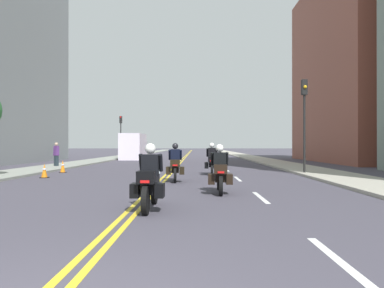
{
  "coord_description": "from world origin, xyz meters",
  "views": [
    {
      "loc": [
        1.49,
        -2.91,
        1.55
      ],
      "look_at": [
        1.3,
        13.58,
        1.61
      ],
      "focal_mm": 34.35,
      "sensor_mm": 36.0,
      "label": 1
    }
  ],
  "objects_px": {
    "traffic_cone_1": "(63,166)",
    "traffic_light_far": "(121,129)",
    "traffic_light_near": "(304,109)",
    "motorcycle_2": "(175,166)",
    "motorcycle_3": "(212,162)",
    "motorcycle_1": "(220,173)",
    "traffic_cone_0": "(44,171)",
    "parked_truck": "(134,148)",
    "motorcycle_0": "(150,182)",
    "pedestrian_0": "(56,155)"
  },
  "relations": [
    {
      "from": "motorcycle_0",
      "to": "traffic_light_far",
      "type": "xyz_separation_m",
      "value": [
        -7.56,
        33.26,
        2.73
      ]
    },
    {
      "from": "motorcycle_2",
      "to": "traffic_light_far",
      "type": "height_order",
      "value": "traffic_light_far"
    },
    {
      "from": "motorcycle_2",
      "to": "traffic_cone_1",
      "type": "relative_size",
      "value": 2.97
    },
    {
      "from": "traffic_light_far",
      "to": "motorcycle_2",
      "type": "bearing_deg",
      "value": -73.58
    },
    {
      "from": "motorcycle_1",
      "to": "motorcycle_2",
      "type": "distance_m",
      "value": 4.14
    },
    {
      "from": "traffic_cone_1",
      "to": "traffic_light_near",
      "type": "distance_m",
      "value": 13.65
    },
    {
      "from": "traffic_cone_0",
      "to": "pedestrian_0",
      "type": "height_order",
      "value": "pedestrian_0"
    },
    {
      "from": "motorcycle_3",
      "to": "traffic_cone_1",
      "type": "relative_size",
      "value": 3.03
    },
    {
      "from": "motorcycle_0",
      "to": "traffic_cone_0",
      "type": "relative_size",
      "value": 3.34
    },
    {
      "from": "motorcycle_3",
      "to": "traffic_cone_0",
      "type": "bearing_deg",
      "value": -164.45
    },
    {
      "from": "traffic_light_far",
      "to": "motorcycle_0",
      "type": "bearing_deg",
      "value": -77.19
    },
    {
      "from": "motorcycle_0",
      "to": "traffic_light_far",
      "type": "height_order",
      "value": "traffic_light_far"
    },
    {
      "from": "traffic_light_near",
      "to": "parked_truck",
      "type": "xyz_separation_m",
      "value": [
        -12.58,
        21.11,
        -2.16
      ]
    },
    {
      "from": "traffic_light_near",
      "to": "parked_truck",
      "type": "distance_m",
      "value": 24.68
    },
    {
      "from": "motorcycle_2",
      "to": "motorcycle_3",
      "type": "bearing_deg",
      "value": 61.85
    },
    {
      "from": "motorcycle_2",
      "to": "pedestrian_0",
      "type": "bearing_deg",
      "value": 129.62
    },
    {
      "from": "traffic_cone_0",
      "to": "parked_truck",
      "type": "xyz_separation_m",
      "value": [
        0.34,
        23.15,
        0.94
      ]
    },
    {
      "from": "traffic_cone_0",
      "to": "pedestrian_0",
      "type": "bearing_deg",
      "value": 107.32
    },
    {
      "from": "parked_truck",
      "to": "motorcycle_2",
      "type": "bearing_deg",
      "value": -76.47
    },
    {
      "from": "motorcycle_1",
      "to": "traffic_light_near",
      "type": "height_order",
      "value": "traffic_light_near"
    },
    {
      "from": "traffic_cone_0",
      "to": "motorcycle_1",
      "type": "bearing_deg",
      "value": -34.53
    },
    {
      "from": "motorcycle_3",
      "to": "traffic_cone_1",
      "type": "height_order",
      "value": "motorcycle_3"
    },
    {
      "from": "traffic_cone_0",
      "to": "traffic_cone_1",
      "type": "distance_m",
      "value": 3.28
    },
    {
      "from": "motorcycle_3",
      "to": "traffic_light_near",
      "type": "height_order",
      "value": "traffic_light_near"
    },
    {
      "from": "motorcycle_2",
      "to": "traffic_cone_1",
      "type": "distance_m",
      "value": 8.3
    },
    {
      "from": "traffic_cone_1",
      "to": "parked_truck",
      "type": "height_order",
      "value": "parked_truck"
    },
    {
      "from": "motorcycle_2",
      "to": "traffic_light_near",
      "type": "relative_size",
      "value": 0.42
    },
    {
      "from": "traffic_light_near",
      "to": "motorcycle_2",
      "type": "bearing_deg",
      "value": -150.47
    },
    {
      "from": "motorcycle_0",
      "to": "parked_truck",
      "type": "distance_m",
      "value": 32.25
    },
    {
      "from": "traffic_cone_1",
      "to": "parked_truck",
      "type": "relative_size",
      "value": 0.11
    },
    {
      "from": "traffic_cone_1",
      "to": "pedestrian_0",
      "type": "bearing_deg",
      "value": 114.92
    },
    {
      "from": "traffic_cone_1",
      "to": "traffic_light_far",
      "type": "xyz_separation_m",
      "value": [
        -1.14,
        21.42,
        3.03
      ]
    },
    {
      "from": "motorcycle_0",
      "to": "parked_truck",
      "type": "height_order",
      "value": "parked_truck"
    },
    {
      "from": "motorcycle_0",
      "to": "traffic_cone_1",
      "type": "height_order",
      "value": "motorcycle_0"
    },
    {
      "from": "motorcycle_3",
      "to": "pedestrian_0",
      "type": "relative_size",
      "value": 1.24
    },
    {
      "from": "motorcycle_2",
      "to": "traffic_cone_0",
      "type": "relative_size",
      "value": 3.18
    },
    {
      "from": "motorcycle_0",
      "to": "traffic_cone_0",
      "type": "height_order",
      "value": "motorcycle_0"
    },
    {
      "from": "traffic_cone_1",
      "to": "traffic_light_near",
      "type": "relative_size",
      "value": 0.14
    },
    {
      "from": "motorcycle_1",
      "to": "traffic_cone_1",
      "type": "bearing_deg",
      "value": 134.66
    },
    {
      "from": "motorcycle_2",
      "to": "motorcycle_0",
      "type": "bearing_deg",
      "value": -94.7
    },
    {
      "from": "pedestrian_0",
      "to": "motorcycle_3",
      "type": "bearing_deg",
      "value": -173.57
    },
    {
      "from": "motorcycle_3",
      "to": "motorcycle_1",
      "type": "bearing_deg",
      "value": -88.52
    },
    {
      "from": "traffic_light_near",
      "to": "traffic_light_far",
      "type": "relative_size",
      "value": 1.02
    },
    {
      "from": "motorcycle_1",
      "to": "traffic_cone_0",
      "type": "height_order",
      "value": "motorcycle_1"
    },
    {
      "from": "parked_truck",
      "to": "traffic_cone_1",
      "type": "bearing_deg",
      "value": -91.9
    },
    {
      "from": "motorcycle_0",
      "to": "motorcycle_3",
      "type": "distance_m",
      "value": 10.69
    },
    {
      "from": "motorcycle_1",
      "to": "parked_truck",
      "type": "xyz_separation_m",
      "value": [
        -7.64,
        28.64,
        0.62
      ]
    },
    {
      "from": "traffic_cone_1",
      "to": "traffic_light_near",
      "type": "xyz_separation_m",
      "value": [
        13.24,
        -1.23,
        3.08
      ]
    },
    {
      "from": "motorcycle_0",
      "to": "motorcycle_2",
      "type": "height_order",
      "value": "motorcycle_2"
    },
    {
      "from": "motorcycle_0",
      "to": "motorcycle_1",
      "type": "relative_size",
      "value": 1.03
    }
  ]
}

